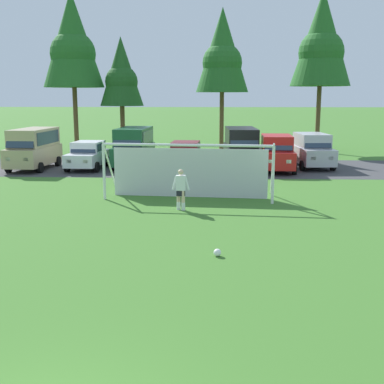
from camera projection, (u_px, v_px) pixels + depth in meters
ground_plane at (158, 203)px, 21.03m from camera, size 400.00×400.00×0.00m
parking_lot_strip at (177, 167)px, 31.66m from camera, size 52.00×8.40×0.01m
soccer_ball at (217, 253)px, 14.02m from camera, size 0.22×0.22×0.22m
soccer_goal at (189, 169)px, 21.94m from camera, size 7.55×2.54×2.57m
player_defender_far at (181, 190)px, 19.66m from camera, size 0.73×0.27×1.64m
parked_car_slot_far_left at (34, 148)px, 30.77m from camera, size 2.37×4.89×2.52m
parked_car_slot_left at (88, 155)px, 30.85m from camera, size 2.20×4.29×1.72m
parked_car_slot_center_left at (134, 147)px, 31.48m from camera, size 2.34×4.87×2.52m
parked_car_slot_center at (185, 155)px, 30.73m from camera, size 2.19×4.28×1.72m
parked_car_slot_center_right at (241, 147)px, 31.36m from camera, size 2.36×4.88×2.52m
parked_car_slot_right at (277, 153)px, 30.10m from camera, size 2.30×4.68×2.16m
parked_car_slot_far_right at (312, 150)px, 31.55m from camera, size 2.41×4.73×2.16m
tree_mid_left at (72, 43)px, 38.15m from camera, size 4.67×4.67×12.45m
tree_center_back at (121, 74)px, 38.35m from camera, size 3.38×3.38×9.02m
tree_mid_right at (222, 53)px, 40.53m from camera, size 4.35×4.35×11.60m
tree_right_edge at (322, 41)px, 39.09m from camera, size 4.78×4.78×12.74m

